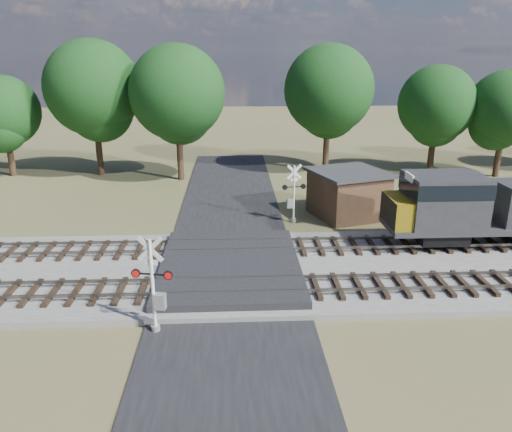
{
  "coord_description": "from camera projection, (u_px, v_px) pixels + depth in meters",
  "views": [
    {
      "loc": [
        0.19,
        -22.76,
        10.8
      ],
      "look_at": [
        1.39,
        2.0,
        2.55
      ],
      "focal_mm": 35.0,
      "sensor_mm": 36.0,
      "label": 1
    }
  ],
  "objects": [
    {
      "name": "crossing_panel",
      "position": [
        230.0,
        267.0,
        25.34
      ],
      "size": [
        7.0,
        9.0,
        0.62
      ],
      "primitive_type": "cube",
      "color": "#262628",
      "rests_on": "ground"
    },
    {
      "name": "track_near",
      "position": [
        297.0,
        286.0,
        23.09
      ],
      "size": [
        140.0,
        2.6,
        0.33
      ],
      "color": "black",
      "rests_on": "ballast_bed"
    },
    {
      "name": "track_far",
      "position": [
        286.0,
        246.0,
        27.83
      ],
      "size": [
        140.0,
        2.6,
        0.33
      ],
      "color": "black",
      "rests_on": "ballast_bed"
    },
    {
      "name": "crossing_signal_far",
      "position": [
        293.0,
        199.0,
        32.45
      ],
      "size": [
        1.57,
        0.38,
        3.92
      ],
      "rotation": [
        0.0,
        0.0,
        3.3
      ],
      "color": "silver",
      "rests_on": "ground"
    },
    {
      "name": "treeline",
      "position": [
        288.0,
        97.0,
        43.72
      ],
      "size": [
        77.92,
        10.57,
        11.85
      ],
      "color": "black",
      "rests_on": "ground"
    },
    {
      "name": "crossing_signal_near",
      "position": [
        155.0,
        294.0,
        19.57
      ],
      "size": [
        1.65,
        0.45,
        4.14
      ],
      "rotation": [
        0.0,
        0.0,
        -0.19
      ],
      "color": "silver",
      "rests_on": "ground"
    },
    {
      "name": "ground",
      "position": [
        230.0,
        277.0,
        24.97
      ],
      "size": [
        160.0,
        160.0,
        0.0
      ],
      "primitive_type": "plane",
      "color": "#48502B",
      "rests_on": "ground"
    },
    {
      "name": "ballast_bed",
      "position": [
        423.0,
        266.0,
        25.86
      ],
      "size": [
        140.0,
        10.0,
        0.3
      ],
      "primitive_type": "cube",
      "color": "gray",
      "rests_on": "ground"
    },
    {
      "name": "road",
      "position": [
        230.0,
        277.0,
        24.96
      ],
      "size": [
        7.0,
        60.0,
        0.08
      ],
      "primitive_type": "cube",
      "color": "black",
      "rests_on": "ground"
    },
    {
      "name": "equipment_shed",
      "position": [
        348.0,
        193.0,
        33.8
      ],
      "size": [
        5.85,
        5.85,
        3.14
      ],
      "rotation": [
        0.0,
        0.0,
        0.33
      ],
      "color": "#3E2B1A",
      "rests_on": "ground"
    }
  ]
}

